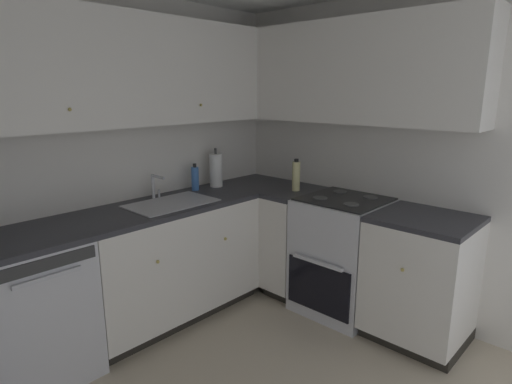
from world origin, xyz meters
TOP-DOWN VIEW (x-y plane):
  - wall_back at (0.00, 1.53)m, footprint 3.54×0.05m
  - wall_right at (1.74, 0.00)m, footprint 0.05×3.12m
  - dishwasher at (-0.57, 1.21)m, footprint 0.60×0.63m
  - lower_cabinets_back at (0.43, 1.21)m, footprint 1.38×0.62m
  - countertop_back at (0.43, 1.21)m, footprint 2.59×0.60m
  - lower_cabinets_right at (1.42, 0.01)m, footprint 0.62×1.56m
  - countertop_right at (1.42, 0.01)m, footprint 0.60×1.56m
  - oven_range at (1.44, 0.30)m, footprint 0.68×0.62m
  - upper_cabinets_back at (0.27, 1.35)m, footprint 2.27×0.34m
  - upper_cabinets_right at (1.56, 0.45)m, footprint 0.32×2.11m
  - sink at (0.45, 1.18)m, footprint 0.64×0.40m
  - faucet at (0.46, 1.39)m, footprint 0.07×0.16m
  - soap_bottle at (0.85, 1.39)m, footprint 0.06×0.06m
  - paper_towel_roll at (1.07, 1.37)m, footprint 0.11×0.11m
  - oil_bottle at (1.42, 0.76)m, footprint 0.07×0.07m

SIDE VIEW (x-z plane):
  - dishwasher at x=-0.57m, z-range 0.00..0.88m
  - lower_cabinets_right at x=1.42m, z-range 0.00..0.88m
  - lower_cabinets_back at x=0.43m, z-range 0.00..0.88m
  - oven_range at x=1.44m, z-range -0.07..1.00m
  - sink at x=0.45m, z-range 0.82..0.92m
  - countertop_back at x=0.43m, z-range 0.88..0.91m
  - countertop_right at x=1.42m, z-range 0.88..0.91m
  - soap_bottle at x=0.85m, z-range 0.90..1.13m
  - faucet at x=0.46m, z-range 0.93..1.12m
  - oil_bottle at x=1.42m, z-range 0.91..1.17m
  - paper_towel_roll at x=1.07m, z-range 0.88..1.23m
  - wall_back at x=0.00m, z-range 0.00..2.42m
  - wall_right at x=1.74m, z-range 0.00..2.42m
  - upper_cabinets_back at x=0.27m, z-range 1.49..2.24m
  - upper_cabinets_right at x=1.56m, z-range 1.49..2.24m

